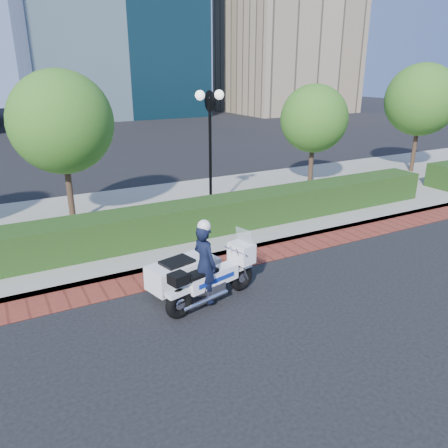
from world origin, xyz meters
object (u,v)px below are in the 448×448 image
lamppost (210,134)px  tree_d (421,100)px  police_motorcycle (198,271)px  tree_b (61,123)px  tree_c (314,119)px

lamppost → tree_d: tree_d is taller
tree_d → police_motorcycle: (-14.91, -6.41, -2.91)m
tree_b → tree_c: (10.00, -0.00, -0.39)m
tree_d → tree_b: bearing=180.0°
lamppost → tree_b: size_ratio=0.86×
lamppost → tree_b: bearing=163.9°
lamppost → police_motorcycle: bearing=-119.7°
tree_d → lamppost: bearing=-173.8°
tree_c → police_motorcycle: 10.84m
lamppost → tree_c: 5.65m
lamppost → tree_c: size_ratio=0.98×
lamppost → police_motorcycle: 6.30m
tree_c → tree_d: bearing=0.0°
lamppost → tree_d: bearing=6.2°
tree_b → tree_d: (16.50, 0.00, 0.18)m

